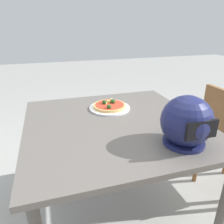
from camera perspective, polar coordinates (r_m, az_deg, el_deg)
The scene contains 5 objects.
ground_plane at distance 1.78m, azimuth 0.59°, elevation -25.55°, with size 14.00×14.00×0.00m, color #9E9E99.
dining_table at distance 1.35m, azimuth 0.70°, elevation -5.86°, with size 1.06×1.06×0.77m.
pizza_plate at distance 1.51m, azimuth -0.63°, elevation 1.11°, with size 0.28×0.28×0.01m, color white.
pizza at distance 1.51m, azimuth -0.66°, elevation 1.77°, with size 0.23×0.23×0.05m.
motorcycle_helmet at distance 1.09m, azimuth 19.19°, elevation -2.55°, with size 0.25×0.25×0.25m.
Camera 1 is at (0.36, 1.13, 1.33)m, focal length 34.40 mm.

